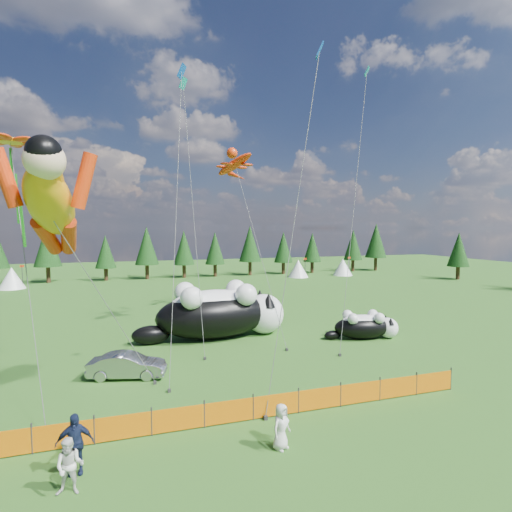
% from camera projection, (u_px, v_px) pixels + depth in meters
% --- Properties ---
extents(ground, '(160.00, 160.00, 0.00)m').
position_uv_depth(ground, '(214.00, 394.00, 18.76)').
color(ground, '#0F370A').
rests_on(ground, ground).
extents(safety_fence, '(22.06, 0.06, 1.10)m').
position_uv_depth(safety_fence, '(229.00, 412.00, 15.87)').
color(safety_fence, '#262626').
rests_on(safety_fence, ground).
extents(tree_line, '(90.00, 4.00, 8.00)m').
position_uv_depth(tree_line, '(153.00, 253.00, 61.21)').
color(tree_line, black).
rests_on(tree_line, ground).
extents(festival_tents, '(50.00, 3.20, 2.80)m').
position_uv_depth(festival_tents, '(231.00, 271.00, 60.01)').
color(festival_tents, white).
rests_on(festival_tents, ground).
extents(cat_large, '(10.93, 4.20, 3.95)m').
position_uv_depth(cat_large, '(220.00, 311.00, 28.36)').
color(cat_large, black).
rests_on(cat_large, ground).
extents(cat_small, '(5.34, 2.68, 1.95)m').
position_uv_depth(cat_small, '(366.00, 326.00, 28.16)').
color(cat_small, black).
rests_on(cat_small, ground).
extents(car, '(4.15, 2.32, 1.30)m').
position_uv_depth(car, '(127.00, 365.00, 20.79)').
color(car, '#A1A2A6').
rests_on(car, ground).
extents(spectator_b, '(0.89, 0.62, 1.69)m').
position_uv_depth(spectator_b, '(70.00, 466.00, 11.65)').
color(spectator_b, silver).
rests_on(spectator_b, ground).
extents(spectator_c, '(1.15, 0.59, 1.96)m').
position_uv_depth(spectator_c, '(75.00, 444.00, 12.63)').
color(spectator_c, '#151E3B').
rests_on(spectator_c, ground).
extents(spectator_e, '(0.94, 0.84, 1.62)m').
position_uv_depth(spectator_e, '(281.00, 427.00, 14.06)').
color(spectator_e, silver).
rests_on(spectator_e, ground).
extents(superhero_kite, '(6.24, 6.57, 11.77)m').
position_uv_depth(superhero_kite, '(50.00, 203.00, 14.48)').
color(superhero_kite, orange).
rests_on(superhero_kite, ground).
extents(gecko_kite, '(5.14, 11.57, 15.34)m').
position_uv_depth(gecko_kite, '(234.00, 165.00, 32.11)').
color(gecko_kite, red).
rests_on(gecko_kite, ground).
extents(flower_kite, '(2.90, 4.30, 11.59)m').
position_uv_depth(flower_kite, '(11.00, 145.00, 16.00)').
color(flower_kite, red).
rests_on(flower_kite, ground).
extents(diamond_kite_a, '(1.90, 5.97, 18.06)m').
position_uv_depth(diamond_kite_a, '(181.00, 83.00, 23.12)').
color(diamond_kite_a, '#0C51B9').
rests_on(diamond_kite_a, ground).
extents(diamond_kite_b, '(5.97, 6.69, 21.30)m').
position_uv_depth(diamond_kite_b, '(365.00, 88.00, 30.02)').
color(diamond_kite_b, '#0C9183').
rests_on(diamond_kite_b, ground).
extents(diamond_kite_c, '(4.20, 3.82, 17.37)m').
position_uv_depth(diamond_kite_c, '(317.00, 68.00, 19.17)').
color(diamond_kite_c, '#0C51B9').
rests_on(diamond_kite_c, ground).
extents(diamond_kite_d, '(0.85, 5.89, 18.76)m').
position_uv_depth(diamond_kite_d, '(184.00, 95.00, 27.20)').
color(diamond_kite_d, '#0C9183').
rests_on(diamond_kite_d, ground).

